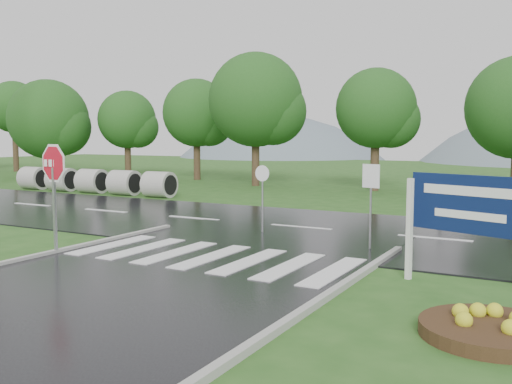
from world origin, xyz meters
The scene contains 10 objects.
ground centered at (0.00, 0.00, 0.00)m, with size 120.00×120.00×0.00m, color #27541C.
main_road centered at (0.00, 10.00, 0.00)m, with size 90.00×8.00×0.04m, color black.
crosswalk centered at (0.00, 5.00, 0.06)m, with size 6.50×2.80×0.02m.
treeline centered at (1.00, 24.00, 0.00)m, with size 83.20×5.20×10.00m.
culvert_pipes centered at (-13.64, 15.00, 0.60)m, with size 9.70×1.20×1.20m.
stop_sign centered at (-3.51, 3.61, 1.95)m, with size 1.24×0.22×2.82m.
estate_billboard centered at (5.54, 5.33, 1.45)m, with size 2.34×0.84×2.11m.
flower_bed centered at (6.27, 2.58, 0.15)m, with size 1.97×1.97×0.39m.
reg_sign_small centered at (2.90, 7.72, 1.52)m, with size 0.47×0.14×2.14m.
reg_sign_round centered at (-0.61, 8.62, 1.28)m, with size 0.46×0.07×1.99m.
Camera 1 is at (7.12, -5.83, 2.83)m, focal length 40.00 mm.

